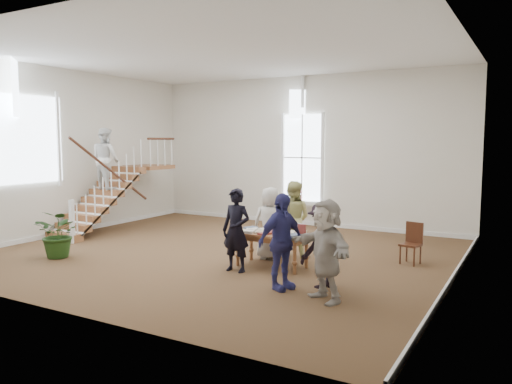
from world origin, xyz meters
The scene contains 12 objects.
ground centered at (0.00, 0.00, 0.00)m, with size 10.00×10.00×0.00m, color #49301C.
room_shell centered at (0.00, 4.39, 0.40)m, with size 10.49×10.00×10.00m.
staircase centered at (-4.34, 0.75, 1.62)m, with size 1.10×4.10×2.92m.
library_table centered at (1.58, -0.55, 0.63)m, with size 1.51×0.80×0.77m.
police_officer centered at (1.13, -1.20, 0.82)m, with size 0.60×0.39×1.64m, color black.
elderly_woman centered at (1.23, 0.05, 0.79)m, with size 0.77×0.50×1.58m, color beige.
person_yellow centered at (1.53, 0.55, 0.84)m, with size 0.82×0.64×1.68m, color #D6D386.
woman_cluster_a centered at (2.43, -1.83, 0.84)m, with size 0.99×0.41×1.68m, color navy.
woman_cluster_b centered at (3.03, -1.38, 0.76)m, with size 0.98×0.56×1.51m, color black.
woman_cluster_c centered at (3.33, -2.03, 0.83)m, with size 1.54×0.49×1.66m, color #BBB2A8.
floor_plant centered at (-2.87, -2.14, 0.53)m, with size 0.96×0.83×1.06m, color #1D3C13.
side_chair centered at (4.02, 1.15, 0.47)m, with size 0.45×0.45×0.87m.
Camera 1 is at (6.22, -9.42, 2.59)m, focal length 35.00 mm.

